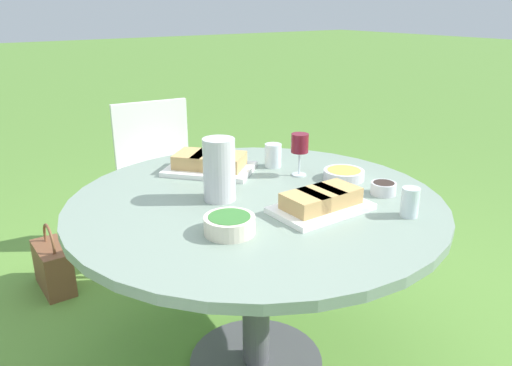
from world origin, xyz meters
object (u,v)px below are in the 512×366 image
at_px(chair_near_left, 159,167).
at_px(water_pitcher, 219,169).
at_px(wine_glass, 300,145).
at_px(dining_table, 256,224).
at_px(handbag, 53,267).

xyz_separation_m(chair_near_left, water_pitcher, (-1.09, 0.25, 0.33)).
bearing_deg(wine_glass, dining_table, 110.27).
height_order(chair_near_left, handbag, chair_near_left).
bearing_deg(handbag, chair_near_left, -83.34).
distance_m(dining_table, chair_near_left, 1.17).
xyz_separation_m(wine_glass, handbag, (0.97, 0.83, -0.74)).
relative_size(dining_table, wine_glass, 7.71).
distance_m(water_pitcher, wine_glass, 0.41).
bearing_deg(wine_glass, handbag, 40.39).
bearing_deg(wine_glass, chair_near_left, 8.84).
distance_m(dining_table, wine_glass, 0.39).
height_order(chair_near_left, wine_glass, wine_glass).
height_order(wine_glass, handbag, wine_glass).
bearing_deg(dining_table, wine_glass, -69.73).
relative_size(water_pitcher, handbag, 0.63).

